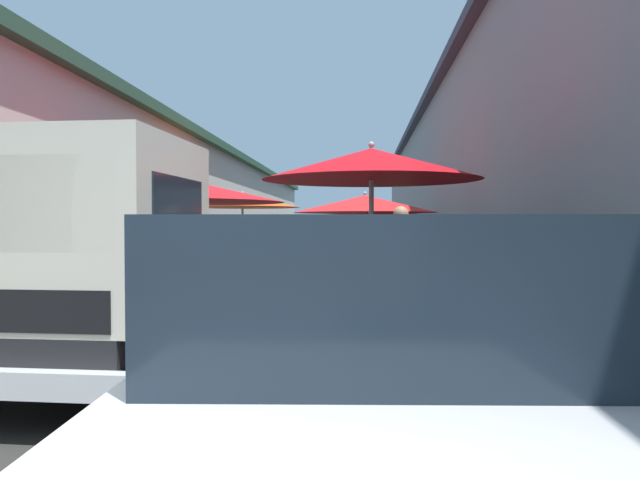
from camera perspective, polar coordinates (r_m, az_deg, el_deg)
ground at (r=14.76m, az=-0.88°, el=-4.03°), size 90.00×90.00×0.00m
building_left_whitewash at (r=18.75m, az=-21.82°, el=3.33°), size 49.80×7.50×4.10m
building_right_concrete at (r=17.87m, az=22.53°, el=5.66°), size 49.80×7.50×5.49m
fruit_stall_near_right at (r=8.68m, az=-12.80°, el=3.26°), size 2.89×2.89×2.14m
fruit_stall_mid_lane at (r=11.91m, az=4.26°, el=2.41°), size 2.87×2.87×2.08m
fruit_stall_far_left at (r=14.94m, az=-7.38°, el=3.03°), size 2.87×2.87×2.25m
fruit_stall_far_right at (r=16.27m, az=5.05°, el=2.07°), size 2.44×2.44×2.15m
fruit_stall_near_left at (r=6.67m, az=5.15°, el=4.24°), size 2.45×2.45×2.35m
hatchback_car at (r=2.88m, az=4.06°, el=-12.25°), size 3.99×2.09×1.45m
delivery_truck at (r=5.61m, az=-19.41°, el=-2.48°), size 4.99×2.13×2.08m
vendor_by_crates at (r=8.95m, az=7.74°, el=-1.30°), size 0.42×0.58×1.69m
plastic_stool at (r=12.69m, az=8.11°, el=-3.47°), size 0.30×0.30×0.43m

